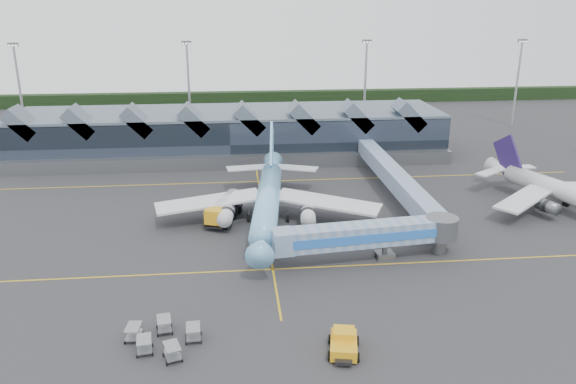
{
  "coord_description": "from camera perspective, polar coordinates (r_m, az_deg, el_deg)",
  "views": [
    {
      "loc": [
        -4.44,
        -71.07,
        31.93
      ],
      "look_at": [
        3.42,
        6.95,
        5.0
      ],
      "focal_mm": 35.0,
      "sensor_mm": 36.0,
      "label": 1
    }
  ],
  "objects": [
    {
      "name": "regional_jet",
      "position": [
        99.37,
        25.64,
        0.25
      ],
      "size": [
        25.92,
        29.0,
        10.25
      ],
      "rotation": [
        0.0,
        0.0,
        0.35
      ],
      "color": "silver",
      "rests_on": "ground"
    },
    {
      "name": "terminal",
      "position": [
        121.48,
        -5.94,
        5.98
      ],
      "size": [
        90.0,
        22.25,
        12.52
      ],
      "color": "black",
      "rests_on": "ground"
    },
    {
      "name": "main_airliner",
      "position": [
        84.31,
        -2.04,
        -0.59
      ],
      "size": [
        34.34,
        39.74,
        12.76
      ],
      "rotation": [
        0.0,
        0.0,
        -0.11
      ],
      "color": "#76B5EF",
      "rests_on": "ground"
    },
    {
      "name": "jet_bridge",
      "position": [
        72.92,
        9.1,
        -4.27
      ],
      "size": [
        24.71,
        6.21,
        5.17
      ],
      "rotation": [
        0.0,
        0.0,
        0.11
      ],
      "color": "#6B8BB3",
      "rests_on": "ground"
    },
    {
      "name": "fuel_truck",
      "position": [
        86.01,
        -6.44,
        -1.52
      ],
      "size": [
        5.74,
        10.67,
        3.6
      ],
      "rotation": [
        0.0,
        0.0,
        -0.33
      ],
      "color": "black",
      "rests_on": "ground"
    },
    {
      "name": "light_masts",
      "position": [
        137.65,
        5.04,
        10.76
      ],
      "size": [
        132.4,
        42.56,
        22.45
      ],
      "color": "#999DA2",
      "rests_on": "ground"
    },
    {
      "name": "ground",
      "position": [
        78.04,
        -2.0,
        -5.21
      ],
      "size": [
        260.0,
        260.0,
        0.0
      ],
      "primitive_type": "plane",
      "color": "#28292B",
      "rests_on": "ground"
    },
    {
      "name": "baggage_carts",
      "position": [
        57.76,
        -12.71,
        -14.14
      ],
      "size": [
        7.4,
        7.18,
        1.5
      ],
      "rotation": [
        0.0,
        0.0,
        0.06
      ],
      "color": "gray",
      "rests_on": "ground"
    },
    {
      "name": "taxi_stripes",
      "position": [
        87.25,
        -2.44,
        -2.53
      ],
      "size": [
        120.0,
        60.0,
        0.01
      ],
      "color": "gold",
      "rests_on": "ground"
    },
    {
      "name": "pushback_tug",
      "position": [
        55.58,
        5.68,
        -15.07
      ],
      "size": [
        3.6,
        4.96,
        2.04
      ],
      "rotation": [
        0.0,
        0.0,
        -0.19
      ],
      "color": "gold",
      "rests_on": "ground"
    },
    {
      "name": "tree_line_far",
      "position": [
        183.58,
        -4.35,
        9.52
      ],
      "size": [
        260.0,
        4.0,
        4.0
      ],
      "primitive_type": "cube",
      "color": "black",
      "rests_on": "ground"
    }
  ]
}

